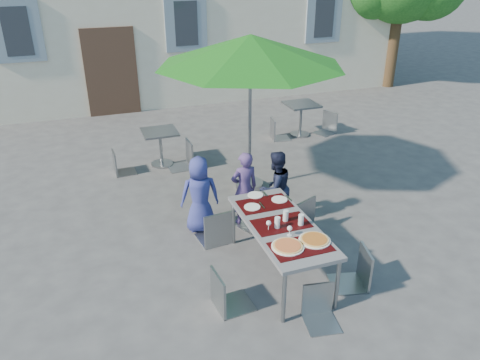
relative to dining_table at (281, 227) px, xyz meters
name	(u,v)px	position (x,y,z in m)	size (l,w,h in m)	color
ground	(320,252)	(0.74, 0.22, -0.70)	(90.00, 90.00, 0.00)	#403F42
dining_table	(281,227)	(0.00, 0.00, 0.00)	(0.80, 1.85, 0.76)	#4B4B50
pizza_near_left	(288,246)	(-0.15, -0.51, 0.07)	(0.39, 0.39, 0.03)	white
pizza_near_right	(315,240)	(0.21, -0.49, 0.07)	(0.38, 0.38, 0.03)	white
glassware	(286,221)	(0.03, -0.07, 0.13)	(0.49, 0.39, 0.15)	silver
place_settings	(263,200)	(0.01, 0.64, 0.06)	(0.69, 0.52, 0.01)	white
child_0	(200,195)	(-0.68, 1.40, -0.10)	(0.58, 0.38, 1.19)	navy
child_1	(244,188)	(0.01, 1.37, -0.10)	(0.43, 0.28, 1.18)	#4D3670
child_2	(275,188)	(0.47, 1.24, -0.11)	(0.57, 0.33, 1.18)	#171C34
chair_0	(216,207)	(-0.57, 0.96, -0.10)	(0.49, 0.50, 1.02)	gray
chair_1	(255,200)	(0.10, 1.16, -0.21)	(0.50, 0.50, 0.84)	gray
chair_2	(300,194)	(0.71, 0.87, -0.08)	(0.61, 0.61, 1.04)	gray
chair_3	(226,269)	(-0.88, -0.41, -0.13)	(0.46, 0.46, 0.96)	gray
chair_4	(360,247)	(0.82, -0.55, -0.13)	(0.52, 0.52, 0.97)	gray
chair_5	(322,285)	(0.07, -0.97, -0.21)	(0.43, 0.43, 0.84)	gray
patio_umbrella	(251,51)	(0.52, 2.48, 1.73)	(3.10, 3.10, 2.69)	#95979C
cafe_table_0	(160,142)	(-0.77, 4.02, -0.22)	(0.67, 0.67, 0.72)	#95979C
bg_chair_l_0	(118,149)	(-1.60, 3.89, -0.19)	(0.40, 0.40, 0.87)	gray
bg_chair_r_0	(183,139)	(-0.37, 3.75, -0.10)	(0.46, 0.45, 1.01)	#8F939A
cafe_table_1	(301,113)	(2.59, 4.61, -0.17)	(0.71, 0.71, 0.76)	#95979C
bg_chair_l_1	(277,117)	(1.98, 4.57, -0.17)	(0.47, 0.46, 0.91)	gray
bg_chair_r_1	(328,110)	(3.27, 4.56, -0.15)	(0.54, 0.54, 0.93)	gray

